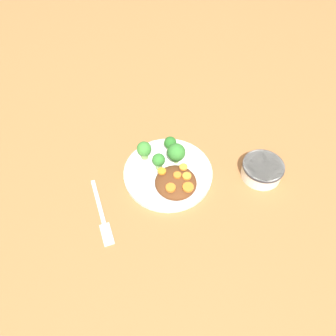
% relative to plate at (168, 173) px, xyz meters
% --- Properties ---
extents(ground_plane, '(4.00, 4.00, 0.00)m').
position_rel_plate_xyz_m(ground_plane, '(0.00, 0.00, -0.01)').
color(ground_plane, '#9E6638').
extents(plate, '(0.23, 0.23, 0.02)m').
position_rel_plate_xyz_m(plate, '(0.00, 0.00, 0.00)').
color(plate, white).
rests_on(plate, ground_plane).
extents(dip_bowl, '(0.11, 0.11, 0.04)m').
position_rel_plate_xyz_m(dip_bowl, '(0.09, 0.23, 0.01)').
color(dip_bowl, white).
rests_on(dip_bowl, ground_plane).
extents(stew_mound, '(0.11, 0.10, 0.03)m').
position_rel_plate_xyz_m(stew_mound, '(0.05, 0.00, 0.02)').
color(stew_mound, '#5B3319').
rests_on(stew_mound, plate).
extents(broccoli_floret_0, '(0.05, 0.05, 0.06)m').
position_rel_plate_xyz_m(broccoli_floret_0, '(-0.02, 0.03, 0.04)').
color(broccoli_floret_0, '#759E51').
rests_on(broccoli_floret_0, plate).
extents(broccoli_floret_1, '(0.04, 0.04, 0.05)m').
position_rel_plate_xyz_m(broccoli_floret_1, '(-0.07, -0.04, 0.04)').
color(broccoli_floret_1, '#759E51').
rests_on(broccoli_floret_1, plate).
extents(broccoli_floret_2, '(0.03, 0.03, 0.04)m').
position_rel_plate_xyz_m(broccoli_floret_2, '(-0.07, 0.03, 0.03)').
color(broccoli_floret_2, '#759E51').
rests_on(broccoli_floret_2, plate).
extents(broccoli_floret_3, '(0.03, 0.03, 0.05)m').
position_rel_plate_xyz_m(broccoli_floret_3, '(-0.02, -0.02, 0.03)').
color(broccoli_floret_3, '#7FA85B').
rests_on(broccoli_floret_3, plate).
extents(carrot_slice_0, '(0.03, 0.03, 0.01)m').
position_rel_plate_xyz_m(carrot_slice_0, '(0.09, 0.02, 0.04)').
color(carrot_slice_0, orange).
rests_on(carrot_slice_0, stew_mound).
extents(carrot_slice_1, '(0.02, 0.02, 0.00)m').
position_rel_plate_xyz_m(carrot_slice_1, '(0.04, 0.01, 0.04)').
color(carrot_slice_1, orange).
rests_on(carrot_slice_1, stew_mound).
extents(carrot_slice_2, '(0.02, 0.02, 0.01)m').
position_rel_plate_xyz_m(carrot_slice_2, '(0.07, -0.02, 0.04)').
color(carrot_slice_2, orange).
rests_on(carrot_slice_2, stew_mound).
extents(carrot_slice_3, '(0.02, 0.02, 0.01)m').
position_rel_plate_xyz_m(carrot_slice_3, '(0.02, -0.02, 0.04)').
color(carrot_slice_3, orange).
rests_on(carrot_slice_3, stew_mound).
extents(carrot_slice_4, '(0.02, 0.02, 0.01)m').
position_rel_plate_xyz_m(carrot_slice_4, '(0.03, 0.03, 0.04)').
color(carrot_slice_4, orange).
rests_on(carrot_slice_4, stew_mound).
extents(carrot_slice_5, '(0.02, 0.02, 0.01)m').
position_rel_plate_xyz_m(carrot_slice_5, '(0.06, 0.03, 0.04)').
color(carrot_slice_5, orange).
rests_on(carrot_slice_5, stew_mound).
extents(fork, '(0.19, 0.03, 0.01)m').
position_rel_plate_xyz_m(fork, '(0.06, -0.20, -0.01)').
color(fork, silver).
rests_on(fork, ground_plane).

